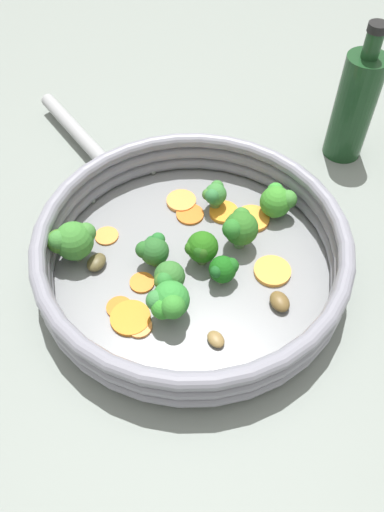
# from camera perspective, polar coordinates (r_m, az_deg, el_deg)

# --- Properties ---
(ground_plane) EXTENTS (4.00, 4.00, 0.00)m
(ground_plane) POSITION_cam_1_polar(r_m,az_deg,el_deg) (0.63, 0.00, -1.43)
(ground_plane) COLOR gray
(skillet) EXTENTS (0.36, 0.36, 0.01)m
(skillet) POSITION_cam_1_polar(r_m,az_deg,el_deg) (0.62, 0.00, -1.14)
(skillet) COLOR gray
(skillet) RESTS_ON ground_plane
(skillet_rim_wall) EXTENTS (0.38, 0.38, 0.06)m
(skillet_rim_wall) POSITION_cam_1_polar(r_m,az_deg,el_deg) (0.60, 0.00, 0.85)
(skillet_rim_wall) COLOR gray
(skillet_rim_wall) RESTS_ON skillet
(skillet_handle) EXTENTS (0.12, 0.21, 0.02)m
(skillet_handle) POSITION_cam_1_polar(r_m,az_deg,el_deg) (0.80, -12.66, 13.29)
(skillet_handle) COLOR #999B9E
(skillet_handle) RESTS_ON skillet
(skillet_rivet_left) EXTENTS (0.01, 0.01, 0.01)m
(skillet_rivet_left) POSITION_cam_1_polar(r_m,az_deg,el_deg) (0.73, -4.48, 9.60)
(skillet_rivet_left) COLOR gray
(skillet_rivet_left) RESTS_ON skillet
(skillet_rivet_right) EXTENTS (0.01, 0.01, 0.01)m
(skillet_rivet_right) POSITION_cam_1_polar(r_m,az_deg,el_deg) (0.70, -11.34, 6.26)
(skillet_rivet_right) COLOR gray
(skillet_rivet_right) RESTS_ON skillet
(carrot_slice_0) EXTENTS (0.05, 0.05, 0.01)m
(carrot_slice_0) POSITION_cam_1_polar(r_m,az_deg,el_deg) (0.68, 3.38, 5.13)
(carrot_slice_0) COLOR orange
(carrot_slice_0) RESTS_ON skillet
(carrot_slice_1) EXTENTS (0.03, 0.03, 0.00)m
(carrot_slice_1) POSITION_cam_1_polar(r_m,az_deg,el_deg) (0.57, -6.03, -8.01)
(carrot_slice_1) COLOR #F68E42
(carrot_slice_1) RESTS_ON skillet
(carrot_slice_2) EXTENTS (0.06, 0.06, 0.00)m
(carrot_slice_2) POSITION_cam_1_polar(r_m,az_deg,el_deg) (0.58, -7.05, -7.04)
(carrot_slice_2) COLOR orange
(carrot_slice_2) RESTS_ON skillet
(carrot_slice_3) EXTENTS (0.06, 0.06, 0.01)m
(carrot_slice_3) POSITION_cam_1_polar(r_m,az_deg,el_deg) (0.62, 9.17, -1.70)
(carrot_slice_3) COLOR #F29B37
(carrot_slice_3) RESTS_ON skillet
(carrot_slice_4) EXTENTS (0.05, 0.05, 0.00)m
(carrot_slice_4) POSITION_cam_1_polar(r_m,az_deg,el_deg) (0.67, -0.23, 4.79)
(carrot_slice_4) COLOR orange
(carrot_slice_4) RESTS_ON skillet
(carrot_slice_5) EXTENTS (0.04, 0.04, 0.00)m
(carrot_slice_5) POSITION_cam_1_polar(r_m,az_deg,el_deg) (0.59, -8.31, -5.84)
(carrot_slice_5) COLOR orange
(carrot_slice_5) RESTS_ON skillet
(carrot_slice_6) EXTENTS (0.03, 0.03, 0.00)m
(carrot_slice_6) POSITION_cam_1_polar(r_m,az_deg,el_deg) (0.66, -9.72, 2.28)
(carrot_slice_6) COLOR orange
(carrot_slice_6) RESTS_ON skillet
(carrot_slice_7) EXTENTS (0.06, 0.06, 0.01)m
(carrot_slice_7) POSITION_cam_1_polar(r_m,az_deg,el_deg) (0.67, 6.89, 4.28)
(carrot_slice_7) COLOR orange
(carrot_slice_7) RESTS_ON skillet
(carrot_slice_8) EXTENTS (0.04, 0.04, 0.00)m
(carrot_slice_8) POSITION_cam_1_polar(r_m,az_deg,el_deg) (0.60, -5.73, -3.04)
(carrot_slice_8) COLOR orange
(carrot_slice_8) RESTS_ON skillet
(carrot_slice_9) EXTENTS (0.05, 0.05, 0.01)m
(carrot_slice_9) POSITION_cam_1_polar(r_m,az_deg,el_deg) (0.69, -1.24, 6.31)
(carrot_slice_9) COLOR #F5913F
(carrot_slice_9) RESTS_ON skillet
(broccoli_floret_0) EXTENTS (0.04, 0.03, 0.04)m
(broccoli_floret_0) POSITION_cam_1_polar(r_m,az_deg,el_deg) (0.67, 2.60, 7.05)
(broccoli_floret_0) COLOR #5F884A
(broccoli_floret_0) RESTS_ON skillet
(broccoli_floret_1) EXTENTS (0.04, 0.03, 0.04)m
(broccoli_floret_1) POSITION_cam_1_polar(r_m,az_deg,el_deg) (0.59, 3.63, -1.49)
(broccoli_floret_1) COLOR #7BAB5E
(broccoli_floret_1) RESTS_ON skillet
(broccoli_floret_2) EXTENTS (0.05, 0.05, 0.04)m
(broccoli_floret_2) POSITION_cam_1_polar(r_m,az_deg,el_deg) (0.67, 9.72, 6.26)
(broccoli_floret_2) COLOR #7DA76C
(broccoli_floret_2) RESTS_ON skillet
(broccoli_floret_3) EXTENTS (0.05, 0.05, 0.06)m
(broccoli_floret_3) POSITION_cam_1_polar(r_m,az_deg,el_deg) (0.62, -13.61, 1.75)
(broccoli_floret_3) COLOR #87B46B
(broccoli_floret_3) RESTS_ON skillet
(broccoli_floret_4) EXTENTS (0.04, 0.04, 0.04)m
(broccoli_floret_4) POSITION_cam_1_polar(r_m,az_deg,el_deg) (0.60, -4.46, 0.73)
(broccoli_floret_4) COLOR #629047
(broccoli_floret_4) RESTS_ON skillet
(broccoli_floret_5) EXTENTS (0.05, 0.04, 0.05)m
(broccoli_floret_5) POSITION_cam_1_polar(r_m,az_deg,el_deg) (0.62, 5.49, 3.26)
(broccoli_floret_5) COLOR #5D8B52
(broccoli_floret_5) RESTS_ON skillet
(broccoli_floret_6) EXTENTS (0.05, 0.05, 0.05)m
(broccoli_floret_6) POSITION_cam_1_polar(r_m,az_deg,el_deg) (0.55, -2.69, -5.29)
(broccoli_floret_6) COLOR #6BA560
(broccoli_floret_6) RESTS_ON skillet
(broccoli_floret_7) EXTENTS (0.04, 0.04, 0.04)m
(broccoli_floret_7) POSITION_cam_1_polar(r_m,az_deg,el_deg) (0.58, -2.78, -2.55)
(broccoli_floret_7) COLOR #6F9851
(broccoli_floret_7) RESTS_ON skillet
(broccoli_floret_8) EXTENTS (0.04, 0.04, 0.05)m
(broccoli_floret_8) POSITION_cam_1_polar(r_m,az_deg,el_deg) (0.60, 1.05, 0.86)
(broccoli_floret_8) COLOR olive
(broccoli_floret_8) RESTS_ON skillet
(mushroom_piece_0) EXTENTS (0.03, 0.02, 0.01)m
(mushroom_piece_0) POSITION_cam_1_polar(r_m,az_deg,el_deg) (0.62, -10.86, -0.71)
(mushroom_piece_0) COLOR brown
(mushroom_piece_0) RESTS_ON skillet
(mushroom_piece_1) EXTENTS (0.03, 0.03, 0.01)m
(mushroom_piece_1) POSITION_cam_1_polar(r_m,az_deg,el_deg) (0.56, 2.74, -9.48)
(mushroom_piece_1) COLOR olive
(mushroom_piece_1) RESTS_ON skillet
(mushroom_piece_2) EXTENTS (0.04, 0.04, 0.01)m
(mushroom_piece_2) POSITION_cam_1_polar(r_m,az_deg,el_deg) (0.59, 9.99, -5.15)
(mushroom_piece_2) COLOR brown
(mushroom_piece_2) RESTS_ON skillet
(oil_bottle) EXTENTS (0.06, 0.06, 0.20)m
(oil_bottle) POSITION_cam_1_polar(r_m,az_deg,el_deg) (0.77, 18.07, 16.02)
(oil_bottle) COLOR #193D1E
(oil_bottle) RESTS_ON ground_plane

